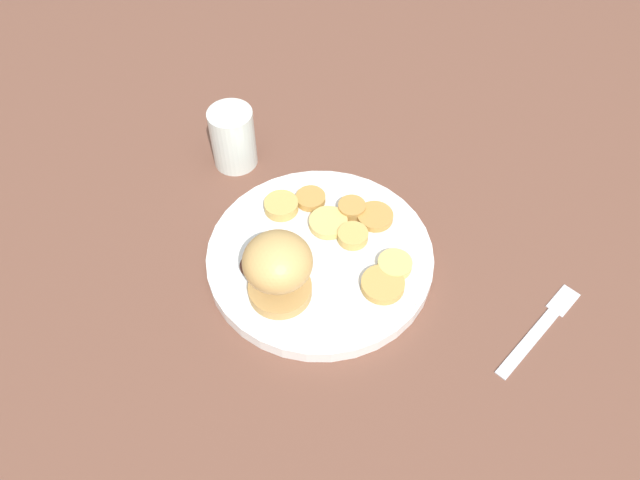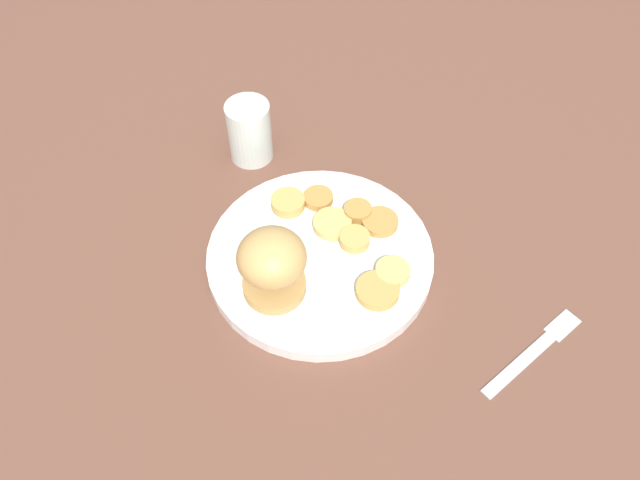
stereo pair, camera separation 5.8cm
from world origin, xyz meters
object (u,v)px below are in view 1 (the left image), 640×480
at_px(dinner_plate, 320,256).
at_px(drinking_glass, 233,138).
at_px(sandwich, 276,267).
at_px(fork, 539,329).

distance_m(dinner_plate, drinking_glass, 0.23).
relative_size(dinner_plate, sandwich, 3.06).
xyz_separation_m(dinner_plate, sandwich, (-0.07, -0.04, 0.06)).
bearing_deg(drinking_glass, fork, -52.68).
height_order(sandwich, drinking_glass, sandwich).
bearing_deg(sandwich, drinking_glass, 90.54).
relative_size(dinner_plate, fork, 1.93).
relative_size(sandwich, drinking_glass, 1.03).
distance_m(dinner_plate, fork, 0.29).
bearing_deg(dinner_plate, drinking_glass, 107.69).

